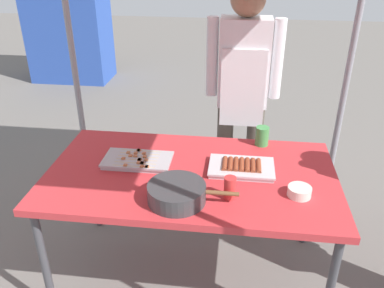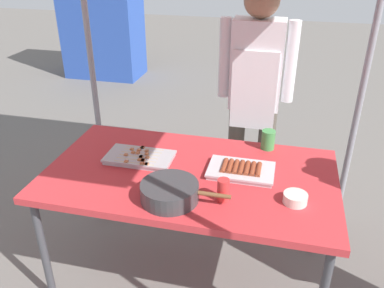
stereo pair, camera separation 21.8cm
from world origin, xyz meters
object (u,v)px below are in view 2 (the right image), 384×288
object	(u,v)px
vendor_woman	(255,86)
drink_cup_near_edge	(223,190)
condiment_bowl	(295,198)
drink_cup_by_wok	(268,140)
tray_grilled_sausages	(241,170)
stall_table	(190,180)
tray_meat_skewers	(140,157)
neighbor_stall_left	(101,15)
cooking_wok	(170,191)

from	to	relation	value
vendor_woman	drink_cup_near_edge	bearing A→B (deg)	87.75
condiment_bowl	drink_cup_by_wok	distance (m)	0.57
drink_cup_by_wok	tray_grilled_sausages	bearing A→B (deg)	-110.08
stall_table	tray_grilled_sausages	size ratio (longest dim) A/B	4.44
tray_meat_skewers	drink_cup_near_edge	distance (m)	0.61
condiment_bowl	drink_cup_by_wok	bearing A→B (deg)	107.70
stall_table	drink_cup_near_edge	world-z (taller)	drink_cup_near_edge
condiment_bowl	neighbor_stall_left	world-z (taller)	neighbor_stall_left
cooking_wok	vendor_woman	xyz separation A→B (m)	(0.30, 1.09, 0.20)
tray_grilled_sausages	condiment_bowl	size ratio (longest dim) A/B	3.04
stall_table	tray_grilled_sausages	world-z (taller)	tray_grilled_sausages
tray_meat_skewers	condiment_bowl	distance (m)	0.91
tray_grilled_sausages	cooking_wok	xyz separation A→B (m)	(-0.31, -0.33, 0.03)
stall_table	vendor_woman	distance (m)	0.91
cooking_wok	drink_cup_by_wok	xyz separation A→B (m)	(0.43, 0.66, 0.01)
drink_cup_near_edge	drink_cup_by_wok	bearing A→B (deg)	73.75
tray_grilled_sausages	vendor_woman	world-z (taller)	vendor_woman
tray_meat_skewers	drink_cup_near_edge	world-z (taller)	drink_cup_near_edge
tray_meat_skewers	vendor_woman	distance (m)	0.98
drink_cup_near_edge	drink_cup_by_wok	size ratio (longest dim) A/B	0.99
drink_cup_near_edge	neighbor_stall_left	world-z (taller)	neighbor_stall_left
condiment_bowl	drink_cup_near_edge	distance (m)	0.35
condiment_bowl	drink_cup_near_edge	size ratio (longest dim) A/B	1.00
tray_meat_skewers	drink_cup_by_wok	distance (m)	0.78
neighbor_stall_left	drink_cup_by_wok	bearing A→B (deg)	-51.37
stall_table	drink_cup_near_edge	distance (m)	0.33
tray_meat_skewers	cooking_wok	world-z (taller)	cooking_wok
condiment_bowl	neighbor_stall_left	distance (m)	4.76
neighbor_stall_left	condiment_bowl	bearing A→B (deg)	-53.80
stall_table	tray_meat_skewers	bearing A→B (deg)	169.26
tray_meat_skewers	drink_cup_near_edge	bearing A→B (deg)	-27.32
drink_cup_near_edge	drink_cup_by_wok	world-z (taller)	same
drink_cup_near_edge	neighbor_stall_left	bearing A→B (deg)	122.26
cooking_wok	drink_cup_near_edge	bearing A→B (deg)	12.34
neighbor_stall_left	stall_table	bearing A→B (deg)	-58.69
drink_cup_by_wok	vendor_woman	bearing A→B (deg)	107.32
drink_cup_near_edge	stall_table	bearing A→B (deg)	135.54
tray_grilled_sausages	drink_cup_near_edge	size ratio (longest dim) A/B	3.05
stall_table	drink_cup_by_wok	bearing A→B (deg)	43.90
vendor_woman	cooking_wok	bearing A→B (deg)	74.80
stall_table	vendor_woman	bearing A→B (deg)	72.10
stall_table	neighbor_stall_left	size ratio (longest dim) A/B	0.89
tray_grilled_sausages	cooking_wok	distance (m)	0.45
vendor_woman	neighbor_stall_left	size ratio (longest dim) A/B	0.93
stall_table	cooking_wok	xyz separation A→B (m)	(-0.03, -0.27, 0.10)
cooking_wok	condiment_bowl	xyz separation A→B (m)	(0.60, 0.12, -0.02)
cooking_wok	condiment_bowl	bearing A→B (deg)	11.09
tray_grilled_sausages	drink_cup_by_wok	distance (m)	0.35
condiment_bowl	vendor_woman	world-z (taller)	vendor_woman
tray_meat_skewers	condiment_bowl	world-z (taller)	condiment_bowl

